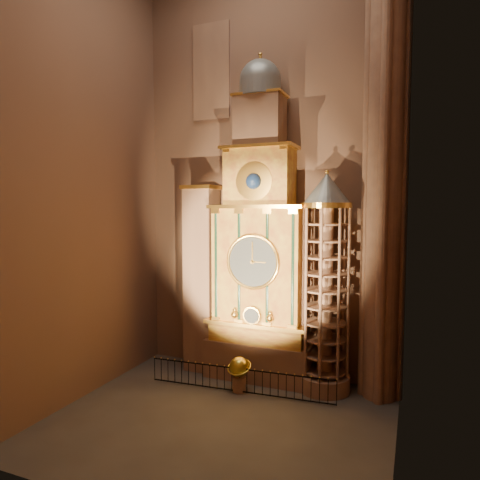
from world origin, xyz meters
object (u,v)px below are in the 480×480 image
at_px(astronomical_clock, 259,252).
at_px(celestial_globe, 239,371).
at_px(portrait_tower, 201,278).
at_px(stair_turret, 325,285).
at_px(iron_railing, 239,380).

bearing_deg(astronomical_clock, celestial_globe, -98.78).
relative_size(portrait_tower, stair_turret, 0.94).
bearing_deg(celestial_globe, astronomical_clock, 81.22).
distance_m(celestial_globe, iron_railing, 0.44).
relative_size(portrait_tower, celestial_globe, 5.91).
bearing_deg(iron_railing, portrait_tower, 145.10).
xyz_separation_m(portrait_tower, iron_railing, (3.17, -2.21, -4.51)).
height_order(portrait_tower, stair_turret, stair_turret).
height_order(astronomical_clock, portrait_tower, astronomical_clock).
relative_size(astronomical_clock, iron_railing, 1.81).
relative_size(astronomical_clock, portrait_tower, 1.64).
xyz_separation_m(stair_turret, celestial_globe, (-3.81, -1.76, -4.23)).
height_order(celestial_globe, iron_railing, celestial_globe).
bearing_deg(portrait_tower, iron_railing, -34.90).
relative_size(celestial_globe, iron_railing, 0.19).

